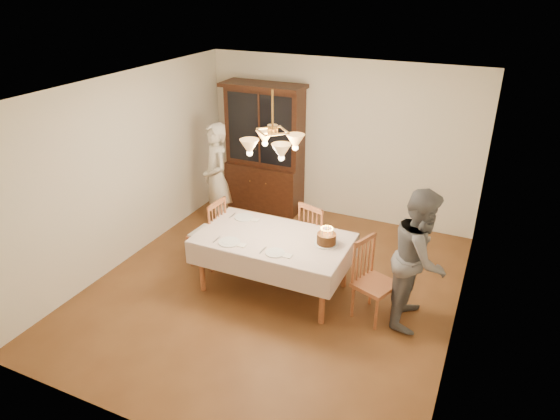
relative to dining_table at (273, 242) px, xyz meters
The scene contains 14 objects.
ground 0.68m from the dining_table, ahead, with size 5.00×5.00×0.00m, color brown.
room_shell 0.90m from the dining_table, ahead, with size 5.00×5.00×5.00m.
dining_table is the anchor object (origin of this frame).
china_hutch 2.59m from the dining_table, 118.59° to the left, with size 1.38×0.54×2.16m.
chair_far_side 0.84m from the dining_table, 66.08° to the left, with size 0.55×0.54×1.00m.
chair_left_end 1.14m from the dining_table, behind, with size 0.44×0.46×1.00m.
chair_right_end 1.34m from the dining_table, ahead, with size 0.55×0.56×1.00m.
elderly_woman 1.92m from the dining_table, 142.60° to the left, with size 0.64×0.42×1.75m, color beige.
adult_in_grey 1.79m from the dining_table, ahead, with size 0.81×0.63×1.67m, color slate.
birthday_cake 0.69m from the dining_table, ahead, with size 0.30×0.30×0.22m.
place_setting_near_left 0.55m from the dining_table, 140.30° to the right, with size 0.42×0.27×0.02m.
place_setting_near_right 0.41m from the dining_table, 60.08° to the right, with size 0.38×0.23×0.02m.
place_setting_far_left 0.68m from the dining_table, 150.62° to the left, with size 0.40×0.26×0.02m.
chandelier 1.29m from the dining_table, 155.46° to the right, with size 0.62×0.62×0.73m.
Camera 1 is at (2.36, -4.96, 3.75)m, focal length 32.00 mm.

